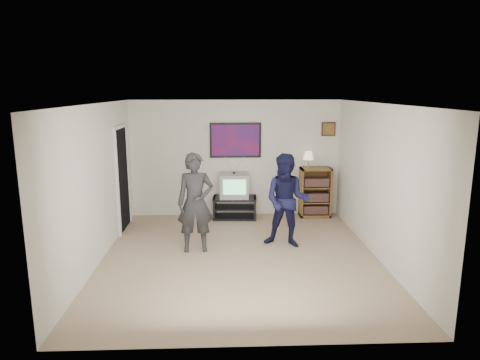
{
  "coord_description": "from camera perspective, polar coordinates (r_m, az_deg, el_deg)",
  "views": [
    {
      "loc": [
        -0.26,
        -6.62,
        2.71
      ],
      "look_at": [
        0.03,
        0.73,
        1.15
      ],
      "focal_mm": 32.0,
      "sensor_mm": 36.0,
      "label": 1
    }
  ],
  "objects": [
    {
      "name": "person_short",
      "position": [
        7.46,
        6.26,
        -2.77
      ],
      "size": [
        0.95,
        0.83,
        1.64
      ],
      "primitive_type": "imported",
      "rotation": [
        0.0,
        0.0,
        -0.31
      ],
      "color": "#121333",
      "rests_on": "room_shell"
    },
    {
      "name": "poster",
      "position": [
        9.16,
        -0.62,
        5.33
      ],
      "size": [
        1.1,
        0.03,
        0.75
      ],
      "primitive_type": "cube",
      "color": "black",
      "rests_on": "room_shell"
    },
    {
      "name": "bookshelf",
      "position": [
        9.38,
        9.98,
        -1.62
      ],
      "size": [
        0.65,
        0.37,
        1.07
      ],
      "primitive_type": null,
      "color": "brown",
      "rests_on": "room_shell"
    },
    {
      "name": "doorway",
      "position": [
        8.63,
        -15.44,
        0.1
      ],
      "size": [
        0.03,
        0.85,
        2.0
      ],
      "primitive_type": "cube",
      "color": "black",
      "rests_on": "room_shell"
    },
    {
      "name": "table_lamp",
      "position": [
        9.21,
        9.1,
        2.69
      ],
      "size": [
        0.22,
        0.22,
        0.35
      ],
      "primitive_type": null,
      "color": "#FFE3C1",
      "rests_on": "bookshelf"
    },
    {
      "name": "crt_television",
      "position": [
        9.08,
        -0.79,
        -0.72
      ],
      "size": [
        0.62,
        0.53,
        0.51
      ],
      "primitive_type": null,
      "rotation": [
        0.0,
        0.0,
        -0.02
      ],
      "color": "#969691",
      "rests_on": "media_stand"
    },
    {
      "name": "room_shell",
      "position": [
        7.13,
        -0.11,
        0.14
      ],
      "size": [
        4.51,
        5.0,
        2.51
      ],
      "color": "#816752",
      "rests_on": "ground"
    },
    {
      "name": "air_vent",
      "position": [
        9.14,
        -4.1,
        7.17
      ],
      "size": [
        0.28,
        0.02,
        0.14
      ],
      "primitive_type": "cube",
      "color": "white",
      "rests_on": "room_shell"
    },
    {
      "name": "small_picture",
      "position": [
        9.42,
        11.72,
        6.67
      ],
      "size": [
        0.3,
        0.03,
        0.3
      ],
      "primitive_type": "cube",
      "color": "black",
      "rests_on": "room_shell"
    },
    {
      "name": "controller_right",
      "position": [
        7.59,
        5.76,
        -0.64
      ],
      "size": [
        0.05,
        0.12,
        0.04
      ],
      "primitive_type": "cube",
      "rotation": [
        0.0,
        0.0,
        0.14
      ],
      "color": "white",
      "rests_on": "person_short"
    },
    {
      "name": "media_stand",
      "position": [
        9.2,
        -0.7,
        -3.67
      ],
      "size": [
        0.95,
        0.57,
        0.46
      ],
      "rotation": [
        0.0,
        0.0,
        -0.06
      ],
      "color": "black",
      "rests_on": "room_shell"
    },
    {
      "name": "controller_left",
      "position": [
        7.41,
        -5.61,
        -0.58
      ],
      "size": [
        0.05,
        0.12,
        0.03
      ],
      "primitive_type": "cube",
      "rotation": [
        0.0,
        0.0,
        0.11
      ],
      "color": "white",
      "rests_on": "person_tall"
    },
    {
      "name": "person_tall",
      "position": [
        7.24,
        -5.96,
        -3.03
      ],
      "size": [
        0.65,
        0.46,
        1.69
      ],
      "primitive_type": "imported",
      "rotation": [
        0.0,
        0.0,
        0.09
      ],
      "color": "#252527",
      "rests_on": "room_shell"
    }
  ]
}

